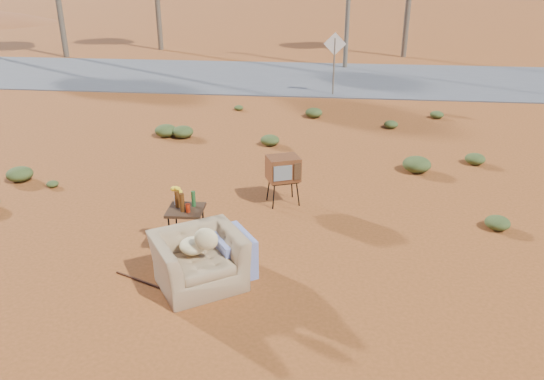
# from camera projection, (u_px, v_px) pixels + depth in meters

# --- Properties ---
(ground) EXTENTS (140.00, 140.00, 0.00)m
(ground) POSITION_uv_depth(u_px,v_px,m) (230.00, 266.00, 8.28)
(ground) COLOR #96481E
(ground) RESTS_ON ground
(highway) EXTENTS (140.00, 7.00, 0.04)m
(highway) POSITION_uv_depth(u_px,v_px,m) (297.00, 77.00, 21.98)
(highway) COLOR #565659
(highway) RESTS_ON ground
(armchair) EXTENTS (1.58, 1.56, 1.07)m
(armchair) POSITION_uv_depth(u_px,v_px,m) (205.00, 252.00, 7.71)
(armchair) COLOR #957651
(armchair) RESTS_ON ground
(tv_unit) EXTENTS (0.73, 0.67, 0.97)m
(tv_unit) POSITION_uv_depth(u_px,v_px,m) (283.00, 169.00, 10.19)
(tv_unit) COLOR black
(tv_unit) RESTS_ON ground
(side_table) EXTENTS (0.58, 0.58, 1.12)m
(side_table) POSITION_uv_depth(u_px,v_px,m) (184.00, 206.00, 8.36)
(side_table) COLOR #342212
(side_table) RESTS_ON ground
(rusty_bar) EXTENTS (1.20, 0.54, 0.03)m
(rusty_bar) POSITION_uv_depth(u_px,v_px,m) (149.00, 284.00, 7.80)
(rusty_bar) COLOR #4C2714
(rusty_bar) RESTS_ON ground
(road_sign) EXTENTS (0.78, 0.06, 2.19)m
(road_sign) POSITION_uv_depth(u_px,v_px,m) (335.00, 53.00, 18.50)
(road_sign) COLOR brown
(road_sign) RESTS_ON ground
(scrub_patch) EXTENTS (17.49, 8.07, 0.33)m
(scrub_patch) POSITION_uv_depth(u_px,v_px,m) (230.00, 160.00, 12.34)
(scrub_patch) COLOR #3E4C21
(scrub_patch) RESTS_ON ground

